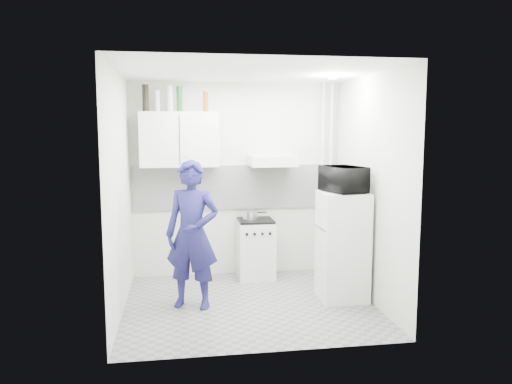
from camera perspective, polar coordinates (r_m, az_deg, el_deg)
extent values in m
plane|color=slate|center=(5.84, -0.77, -12.67)|extent=(2.80, 2.80, 0.00)
plane|color=white|center=(5.52, -0.82, 13.61)|extent=(2.80, 2.80, 0.00)
plane|color=beige|center=(6.76, -2.27, 1.42)|extent=(2.80, 0.00, 2.80)
plane|color=beige|center=(5.51, -15.36, -0.19)|extent=(0.00, 2.60, 2.60)
plane|color=beige|center=(5.89, 12.83, 0.36)|extent=(0.00, 2.60, 2.60)
imported|color=#1D1B53|center=(5.58, -7.30, -4.84)|extent=(0.70, 0.57, 1.65)
cube|color=silver|center=(6.70, -0.04, -6.61)|extent=(0.48, 0.48, 0.76)
cube|color=white|center=(5.92, 9.85, -6.09)|extent=(0.53, 0.53, 1.26)
cube|color=black|center=(6.62, -0.04, -3.28)|extent=(0.46, 0.46, 0.03)
cylinder|color=silver|center=(6.63, -0.69, -2.66)|extent=(0.20, 0.20, 0.11)
imported|color=black|center=(5.79, 10.02, 1.44)|extent=(0.62, 0.50, 0.30)
cylinder|color=black|center=(6.53, -12.52, 10.43)|extent=(0.08, 0.08, 0.34)
cylinder|color=#B2B7BC|center=(6.52, -11.24, 10.16)|extent=(0.07, 0.07, 0.27)
cylinder|color=#B2B7BC|center=(6.52, -9.82, 10.46)|extent=(0.08, 0.08, 0.33)
cylinder|color=#144C1E|center=(6.52, -8.74, 10.46)|extent=(0.07, 0.07, 0.32)
cylinder|color=brown|center=(6.52, -5.77, 10.23)|extent=(0.06, 0.06, 0.26)
cube|color=white|center=(6.51, -8.73, 5.96)|extent=(1.00, 0.35, 0.70)
cube|color=silver|center=(6.56, 1.88, 3.60)|extent=(0.60, 0.50, 0.14)
cube|color=white|center=(6.76, -2.25, 0.56)|extent=(2.74, 0.03, 0.60)
cylinder|color=silver|center=(6.95, 8.52, 1.50)|extent=(0.05, 0.05, 2.60)
cylinder|color=silver|center=(6.92, 7.57, 1.49)|extent=(0.04, 0.04, 2.60)
cylinder|color=white|center=(5.93, 8.77, 12.80)|extent=(0.10, 0.10, 0.02)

